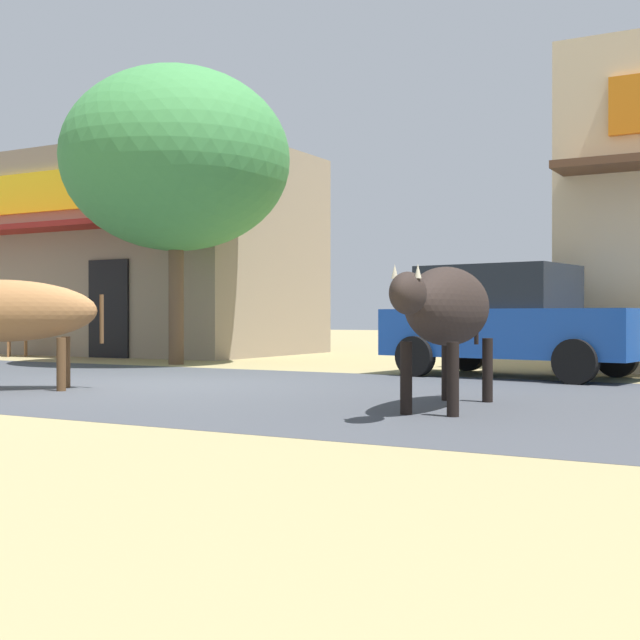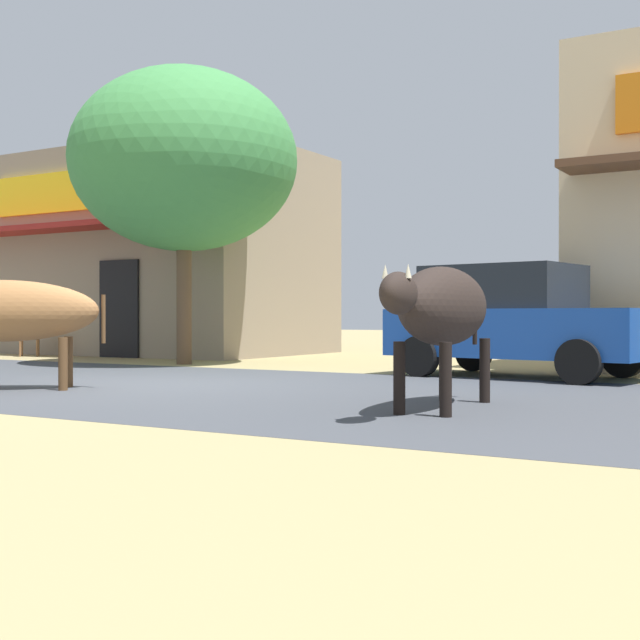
{
  "view_description": "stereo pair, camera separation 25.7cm",
  "coord_description": "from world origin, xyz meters",
  "px_view_note": "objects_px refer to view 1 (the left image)",
  "views": [
    {
      "loc": [
        7.48,
        -8.67,
        0.9
      ],
      "look_at": [
        2.43,
        0.39,
        0.85
      ],
      "focal_mm": 48.24,
      "sensor_mm": 36.0,
      "label": 1
    },
    {
      "loc": [
        7.71,
        -8.54,
        0.9
      ],
      "look_at": [
        2.43,
        0.39,
        0.85
      ],
      "focal_mm": 48.24,
      "sensor_mm": 36.0,
      "label": 2
    }
  ],
  "objects_px": {
    "roadside_tree": "(176,160)",
    "cow_far_dark": "(448,308)",
    "cafe_chair_near_tree": "(21,333)",
    "parked_hatchback_car": "(510,320)"
  },
  "relations": [
    {
      "from": "roadside_tree",
      "to": "cow_far_dark",
      "type": "height_order",
      "value": "roadside_tree"
    },
    {
      "from": "parked_hatchback_car",
      "to": "cafe_chair_near_tree",
      "type": "height_order",
      "value": "parked_hatchback_car"
    },
    {
      "from": "parked_hatchback_car",
      "to": "roadside_tree",
      "type": "bearing_deg",
      "value": 179.01
    },
    {
      "from": "cow_far_dark",
      "to": "roadside_tree",
      "type": "bearing_deg",
      "value": 146.48
    },
    {
      "from": "parked_hatchback_car",
      "to": "cafe_chair_near_tree",
      "type": "relative_size",
      "value": 4.27
    },
    {
      "from": "roadside_tree",
      "to": "parked_hatchback_car",
      "type": "bearing_deg",
      "value": -0.99
    },
    {
      "from": "cow_far_dark",
      "to": "cafe_chair_near_tree",
      "type": "height_order",
      "value": "cow_far_dark"
    },
    {
      "from": "cafe_chair_near_tree",
      "to": "cow_far_dark",
      "type": "bearing_deg",
      "value": -24.38
    },
    {
      "from": "cow_far_dark",
      "to": "cafe_chair_near_tree",
      "type": "relative_size",
      "value": 3.01
    },
    {
      "from": "cow_far_dark",
      "to": "cafe_chair_near_tree",
      "type": "distance_m",
      "value": 13.17
    }
  ]
}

